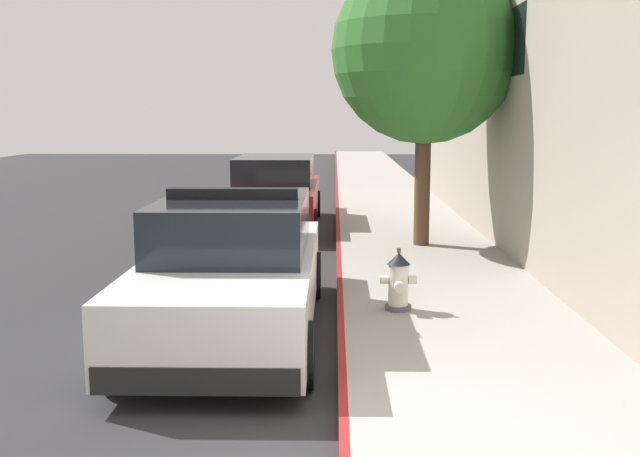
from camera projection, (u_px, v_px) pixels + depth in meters
ground_plane at (116, 241)px, 15.40m from camera, size 28.31×60.00×0.20m
sidewalk_pavement at (408, 233)px, 15.26m from camera, size 2.77×60.00×0.17m
curb_painted_edge at (338, 233)px, 15.29m from camera, size 0.08×60.00×0.17m
police_cruiser at (233, 270)px, 8.56m from camera, size 1.94×4.84×1.68m
parked_car_silver_ahead at (275, 194)px, 16.46m from camera, size 1.94×4.84×1.56m
fire_hydrant at (399, 282)px, 8.98m from camera, size 0.44×0.40×0.76m
street_tree at (425, 51)px, 12.94m from camera, size 3.25×3.25×5.05m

